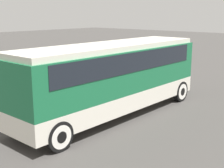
# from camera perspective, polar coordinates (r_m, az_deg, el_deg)

# --- Properties ---
(ground_plane) EXTENTS (120.00, 120.00, 0.00)m
(ground_plane) POSITION_cam_1_polar(r_m,az_deg,el_deg) (14.27, 0.00, -5.74)
(ground_plane) COLOR #423F3D
(tour_bus) EXTENTS (10.01, 2.60, 3.25)m
(tour_bus) POSITION_cam_1_polar(r_m,az_deg,el_deg) (13.84, 0.26, 2.05)
(tour_bus) COLOR silver
(tour_bus) RESTS_ON ground_plane
(parked_car_near) EXTENTS (4.18, 1.85, 1.41)m
(parked_car_near) POSITION_cam_1_polar(r_m,az_deg,el_deg) (17.80, -12.55, 0.06)
(parked_car_near) COLOR navy
(parked_car_near) RESTS_ON ground_plane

